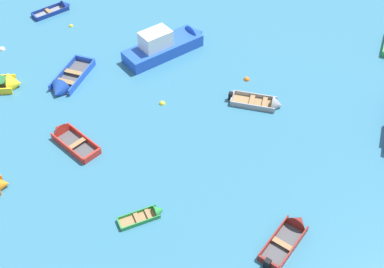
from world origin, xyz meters
name	(u,v)px	position (x,y,z in m)	size (l,w,h in m)	color
rowboat_green_cluster_inner	(151,214)	(-1.67, 14.28, 0.12)	(2.71, 2.00, 0.77)	#99754C
rowboat_blue_near_camera	(65,85)	(-9.73, 24.96, 0.24)	(2.65, 4.86, 1.54)	#4C4C51
rowboat_deep_blue_midfield_right	(60,8)	(-13.18, 35.45, 0.16)	(3.25, 3.22, 1.04)	gray
rowboat_grey_near_right	(266,103)	(4.86, 24.46, 0.19)	(3.87, 1.78, 1.21)	#99754C
rowboat_red_back_row_left	(66,136)	(-8.15, 19.86, 0.21)	(3.91, 3.42, 1.28)	#4C4C51
motor_launch_blue_far_right	(168,44)	(-2.85, 30.17, 0.73)	(6.54, 6.29, 2.61)	blue
rowboat_maroon_far_left	(291,232)	(6.22, 13.81, 0.20)	(2.94, 3.80, 1.19)	#4C4C51
mooring_buoy_between_boats_left	(247,80)	(3.42, 27.23, 0.00)	(0.44, 0.44, 0.44)	orange
mooring_buoy_between_boats_right	(162,104)	(-2.42, 23.90, 0.00)	(0.41, 0.41, 0.41)	yellow
mooring_buoy_far_field	(2,50)	(-16.05, 29.07, 0.00)	(0.47, 0.47, 0.47)	silver
mooring_buoy_outer_edge	(71,26)	(-11.51, 32.94, 0.00)	(0.35, 0.35, 0.35)	yellow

